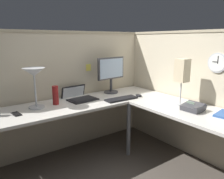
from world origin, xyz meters
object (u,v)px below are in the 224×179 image
(desk_lamp_dome, at_px, (34,75))
(computer_mouse, at_px, (139,95))
(desk_lamp_paper, at_px, (182,72))
(thermos_flask, at_px, (55,95))
(office_phone, at_px, (193,108))
(wall_clock, at_px, (218,63))
(laptop, at_px, (79,97))
(monitor, at_px, (111,72))
(cell_phone, at_px, (16,114))
(keyboard, at_px, (121,99))

(desk_lamp_dome, bearing_deg, computer_mouse, -13.77)
(desk_lamp_dome, xyz_separation_m, desk_lamp_paper, (1.39, -0.85, 0.02))
(thermos_flask, relative_size, office_phone, 1.04)
(desk_lamp_paper, bearing_deg, wall_clock, -42.19)
(desk_lamp_paper, xyz_separation_m, wall_clock, (0.28, -0.25, 0.11))
(laptop, xyz_separation_m, desk_lamp_dome, (-0.56, -0.07, 0.34))
(monitor, height_order, desk_lamp_dome, monitor)
(laptop, xyz_separation_m, computer_mouse, (0.69, -0.38, -0.01))
(desk_lamp_dome, bearing_deg, laptop, 7.09)
(laptop, height_order, desk_lamp_dome, desk_lamp_dome)
(wall_clock, bearing_deg, computer_mouse, 117.81)
(cell_phone, distance_m, office_phone, 1.84)
(desk_lamp_dome, distance_m, office_phone, 1.74)
(keyboard, height_order, desk_lamp_paper, desk_lamp_paper)
(desk_lamp_paper, distance_m, wall_clock, 0.39)
(laptop, xyz_separation_m, keyboard, (0.41, -0.36, -0.01))
(cell_phone, distance_m, desk_lamp_paper, 1.84)
(thermos_flask, relative_size, wall_clock, 1.00)
(desk_lamp_paper, bearing_deg, cell_phone, 155.25)
(keyboard, distance_m, computer_mouse, 0.28)
(monitor, bearing_deg, computer_mouse, -67.28)
(cell_phone, bearing_deg, thermos_flask, 6.59)
(laptop, height_order, desk_lamp_paper, desk_lamp_paper)
(computer_mouse, bearing_deg, laptop, 151.51)
(thermos_flask, bearing_deg, monitor, 5.93)
(computer_mouse, height_order, thermos_flask, thermos_flask)
(wall_clock, bearing_deg, laptop, 133.46)
(computer_mouse, distance_m, thermos_flask, 1.07)
(keyboard, xyz_separation_m, computer_mouse, (0.28, -0.02, 0.01))
(laptop, bearing_deg, desk_lamp_dome, -172.91)
(computer_mouse, bearing_deg, desk_lamp_paper, -75.20)
(keyboard, distance_m, thermos_flask, 0.81)
(keyboard, relative_size, cell_phone, 2.99)
(laptop, height_order, thermos_flask, thermos_flask)
(desk_lamp_dome, relative_size, thermos_flask, 2.02)
(computer_mouse, bearing_deg, keyboard, 176.66)
(laptop, xyz_separation_m, wall_clock, (1.11, -1.18, 0.47))
(monitor, bearing_deg, laptop, -177.97)
(cell_phone, distance_m, thermos_flask, 0.48)
(computer_mouse, height_order, wall_clock, wall_clock)
(desk_lamp_dome, distance_m, thermos_flask, 0.34)
(laptop, bearing_deg, computer_mouse, -28.49)
(cell_phone, height_order, wall_clock, wall_clock)
(desk_lamp_dome, bearing_deg, cell_phone, -156.58)
(computer_mouse, height_order, desk_lamp_paper, desk_lamp_paper)
(desk_lamp_dome, bearing_deg, keyboard, -16.62)
(computer_mouse, bearing_deg, desk_lamp_dome, 166.23)
(monitor, relative_size, laptop, 1.23)
(monitor, distance_m, thermos_flask, 0.88)
(office_phone, height_order, wall_clock, wall_clock)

